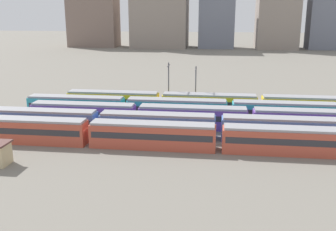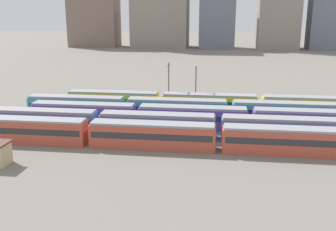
% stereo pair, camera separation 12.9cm
% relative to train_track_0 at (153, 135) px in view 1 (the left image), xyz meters
% --- Properties ---
extents(ground_plane, '(600.00, 600.00, 0.00)m').
position_rel_train_track_0_xyz_m(ground_plane, '(-10.95, 10.40, -1.90)').
color(ground_plane, slate).
extents(train_track_0, '(55.80, 3.06, 3.75)m').
position_rel_train_track_0_xyz_m(train_track_0, '(0.00, 0.00, 0.00)').
color(train_track_0, '#BC4C38').
rests_on(train_track_0, ground_plane).
extents(train_track_2, '(55.80, 3.06, 3.75)m').
position_rel_train_track_0_xyz_m(train_track_2, '(5.05, 10.40, 0.00)').
color(train_track_2, '#6B429E').
rests_on(train_track_2, ground_plane).
extents(train_track_3, '(55.80, 3.06, 3.75)m').
position_rel_train_track_0_xyz_m(train_track_3, '(1.84, 15.60, 0.00)').
color(train_track_3, teal).
rests_on(train_track_3, ground_plane).
extents(catenary_pole_1, '(0.24, 3.20, 8.60)m').
position_rel_train_track_0_xyz_m(catenary_pole_1, '(4.74, 23.55, 2.92)').
color(catenary_pole_1, '#4C4C51').
rests_on(catenary_pole_1, ground_plane).
extents(catenary_pole_3, '(0.24, 3.20, 9.24)m').
position_rel_train_track_0_xyz_m(catenary_pole_3, '(-0.67, 23.61, 3.25)').
color(catenary_pole_3, '#4C4C51').
rests_on(catenary_pole_3, ground_plane).
extents(distant_building_0, '(25.75, 14.70, 31.98)m').
position_rel_train_track_0_xyz_m(distant_building_0, '(-58.08, 155.99, 14.09)').
color(distant_building_0, '#7A665B').
rests_on(distant_building_0, ground_plane).
extents(distant_building_1, '(28.82, 21.60, 42.16)m').
position_rel_train_track_0_xyz_m(distant_building_1, '(-21.95, 155.99, 19.18)').
color(distant_building_1, gray).
rests_on(distant_building_1, ground_plane).
extents(distant_building_2, '(18.11, 14.14, 28.18)m').
position_rel_train_track_0_xyz_m(distant_building_2, '(7.67, 155.99, 12.18)').
color(distant_building_2, slate).
rests_on(distant_building_2, ground_plane).
extents(distant_building_3, '(20.21, 20.96, 35.08)m').
position_rel_train_track_0_xyz_m(distant_building_3, '(37.98, 155.99, 15.64)').
color(distant_building_3, gray).
rests_on(distant_building_3, ground_plane).
extents(distant_building_4, '(24.46, 12.50, 25.84)m').
position_rel_train_track_0_xyz_m(distant_building_4, '(65.61, 155.99, 11.02)').
color(distant_building_4, slate).
rests_on(distant_building_4, ground_plane).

